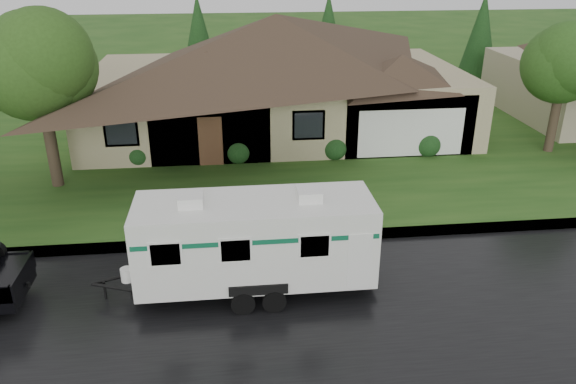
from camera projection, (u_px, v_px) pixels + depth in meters
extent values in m
plane|color=#224C17|center=(252.00, 281.00, 15.87)|extent=(140.00, 140.00, 0.00)
cube|color=black|center=(257.00, 324.00, 14.05)|extent=(140.00, 8.00, 0.01)
cube|color=gray|center=(249.00, 240.00, 17.89)|extent=(140.00, 0.50, 0.15)
cube|color=#224C17|center=(237.00, 125.00, 29.49)|extent=(140.00, 26.00, 0.15)
cube|color=tan|center=(276.00, 99.00, 28.15)|extent=(18.00, 10.00, 3.00)
pyramid|color=#3D2E21|center=(276.00, 14.00, 26.50)|extent=(19.44, 10.80, 2.60)
cube|color=tan|center=(398.00, 115.00, 26.03)|extent=(5.76, 4.00, 2.70)
cylinder|color=#382B1E|center=(52.00, 149.00, 21.28)|extent=(0.44, 0.44, 2.95)
sphere|color=#36611F|center=(37.00, 63.00, 19.98)|extent=(4.07, 4.07, 4.07)
cylinder|color=#382B1E|center=(553.00, 124.00, 25.01)|extent=(0.40, 0.40, 2.53)
sphere|color=#305E1E|center=(565.00, 61.00, 23.89)|extent=(3.50, 3.50, 3.50)
sphere|color=#143814|center=(138.00, 154.00, 23.64)|extent=(1.00, 1.00, 1.00)
sphere|color=#143814|center=(238.00, 150.00, 24.06)|extent=(1.00, 1.00, 1.00)
sphere|color=#143814|center=(334.00, 147.00, 24.49)|extent=(1.00, 1.00, 1.00)
sphere|color=#143814|center=(427.00, 143.00, 24.92)|extent=(1.00, 1.00, 1.00)
cube|color=white|center=(255.00, 239.00, 14.84)|extent=(6.22, 2.13, 2.18)
cube|color=black|center=(256.00, 278.00, 15.33)|extent=(6.58, 1.07, 0.12)
cube|color=#0C5A39|center=(255.00, 223.00, 14.64)|extent=(6.10, 2.15, 0.12)
cube|color=white|center=(191.00, 199.00, 14.18)|extent=(0.62, 0.71, 0.28)
cube|color=white|center=(309.00, 194.00, 14.49)|extent=(0.62, 0.71, 0.28)
cylinder|color=black|center=(243.00, 303.00, 14.35)|extent=(0.62, 0.21, 0.62)
cylinder|color=black|center=(240.00, 261.00, 16.26)|extent=(0.62, 0.21, 0.62)
cylinder|color=black|center=(274.00, 301.00, 14.43)|extent=(0.62, 0.21, 0.62)
cylinder|color=black|center=(268.00, 259.00, 16.34)|extent=(0.62, 0.21, 0.62)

